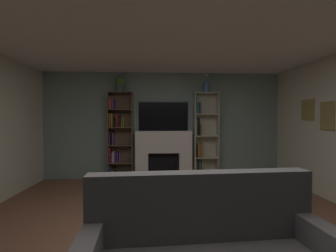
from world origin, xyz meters
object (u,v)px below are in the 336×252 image
at_px(bookshelf_right, 203,139).
at_px(coffee_table, 194,230).
at_px(tv, 163,117).
at_px(bookshelf_left, 118,136).
at_px(vase_with_flowers, 206,86).
at_px(potted_plant, 120,84).
at_px(fireplace, 164,153).

bearing_deg(bookshelf_right, coffee_table, -102.84).
distance_m(tv, coffee_table, 3.60).
distance_m(bookshelf_left, vase_with_flowers, 2.35).
height_order(bookshelf_right, coffee_table, bookshelf_right).
xyz_separation_m(potted_plant, coffee_table, (1.16, -3.29, -1.90)).
bearing_deg(fireplace, tv, 90.00).
height_order(bookshelf_right, potted_plant, potted_plant).
distance_m(tv, vase_with_flowers, 1.23).
xyz_separation_m(tv, vase_with_flowers, (0.99, -0.12, 0.71)).
xyz_separation_m(bookshelf_right, potted_plant, (-1.92, -0.04, 1.28)).
bearing_deg(bookshelf_right, potted_plant, -178.69).
relative_size(fireplace, bookshelf_right, 0.70).
distance_m(tv, bookshelf_right, 1.07).
bearing_deg(potted_plant, vase_with_flowers, -0.02).
distance_m(fireplace, tv, 0.87).
relative_size(tv, potted_plant, 3.31).
bearing_deg(bookshelf_right, tv, 175.30).
relative_size(tv, bookshelf_left, 0.57).
bearing_deg(tv, vase_with_flowers, -6.92).
relative_size(bookshelf_left, potted_plant, 5.82).
height_order(tv, bookshelf_left, bookshelf_left).
relative_size(vase_with_flowers, coffee_table, 0.44).
xyz_separation_m(bookshelf_left, bookshelf_right, (1.98, -0.01, -0.07)).
height_order(fireplace, vase_with_flowers, vase_with_flowers).
distance_m(bookshelf_right, vase_with_flowers, 1.24).
height_order(bookshelf_left, vase_with_flowers, vase_with_flowers).
bearing_deg(bookshelf_right, bookshelf_left, 179.82).
xyz_separation_m(fireplace, tv, (0.00, 0.09, 0.86)).
relative_size(bookshelf_right, potted_plant, 5.82).
relative_size(fireplace, coffee_table, 1.41).
relative_size(bookshelf_left, coffee_table, 2.03).
bearing_deg(coffee_table, fireplace, 92.84).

